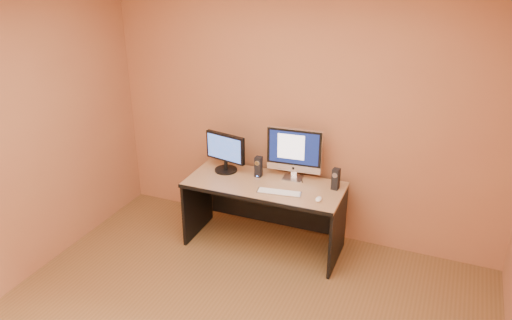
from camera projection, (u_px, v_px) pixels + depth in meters
name	position (u px, v px, depth m)	size (l,w,h in m)	color
walls	(204.00, 204.00, 3.13)	(4.00, 4.00, 2.60)	#A06540
desk	(264.00, 215.00, 4.89)	(1.50, 0.66, 0.69)	#A88054
imac	(294.00, 154.00, 4.75)	(0.54, 0.20, 0.52)	silver
second_monitor	(226.00, 153.00, 4.94)	(0.45, 0.23, 0.39)	black
speaker_left	(258.00, 167.00, 4.86)	(0.06, 0.07, 0.21)	black
speaker_right	(336.00, 179.00, 4.61)	(0.06, 0.07, 0.21)	black
keyboard	(279.00, 192.00, 4.57)	(0.40, 0.11, 0.02)	#B1B1B5
mouse	(319.00, 199.00, 4.43)	(0.05, 0.10, 0.03)	white
cable_a	(301.00, 178.00, 4.86)	(0.01, 0.01, 0.21)	black
cable_b	(299.00, 176.00, 4.91)	(0.01, 0.01, 0.17)	black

